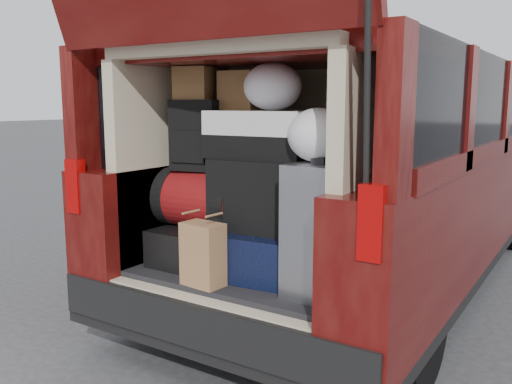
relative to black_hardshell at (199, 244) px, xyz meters
The scene contains 15 objects.
ground 0.76m from the black_hardshell, 19.87° to the right, with size 80.00×80.00×0.00m, color #333335.
minivan 1.78m from the black_hardshell, 78.00° to the left, with size 1.90×5.35×2.77m.
load_floor 0.55m from the black_hardshell, 21.28° to the left, with size 1.24×1.05×0.55m, color black.
black_hardshell is the anchor object (origin of this frame).
navy_hardshell 0.43m from the black_hardshell, ahead, with size 0.46×0.56×0.25m, color black.
silver_roller 0.87m from the black_hardshell, ahead, with size 0.27×0.43×0.64m, color silver.
kraft_bag 0.43m from the black_hardshell, 48.49° to the right, with size 0.21×0.13×0.33m, color #A37149.
red_duffel 0.27m from the black_hardshell, ahead, with size 0.51×0.33×0.33m, color maroon.
black_soft_case 0.55m from the black_hardshell, ahead, with size 0.53×0.32×0.38m, color black.
backpack 0.64m from the black_hardshell, 125.68° to the left, with size 0.28×0.17×0.40m, color black.
twotone_duffel 0.77m from the black_hardshell, ahead, with size 0.57×0.29×0.25m, color white.
grocery_sack_lower 0.93m from the black_hardshell, 143.93° to the left, with size 0.20×0.16×0.18m, color brown.
grocery_sack_upper 0.92m from the black_hardshell, 29.18° to the left, with size 0.22×0.18×0.22m, color brown.
plastic_bag_center 1.02m from the black_hardshell, ahead, with size 0.31×0.29×0.25m, color white.
plastic_bag_right 1.04m from the black_hardshell, ahead, with size 0.30×0.28×0.26m, color white.
Camera 1 is at (1.58, -2.28, 1.47)m, focal length 38.00 mm.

